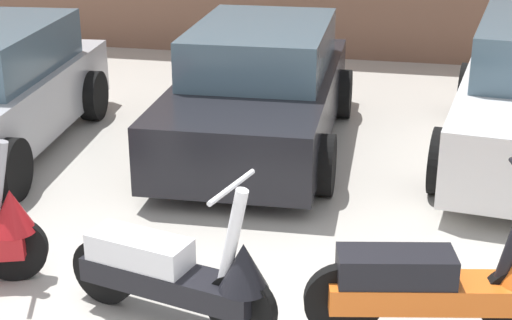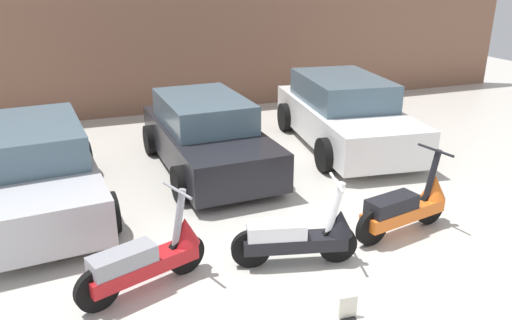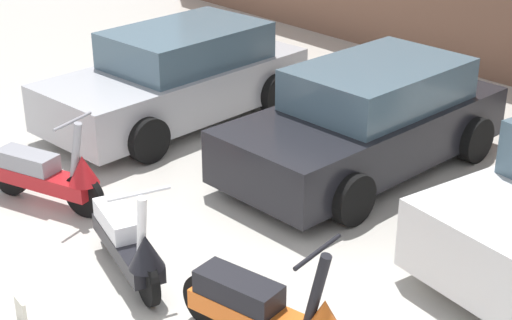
{
  "view_description": "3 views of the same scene",
  "coord_description": "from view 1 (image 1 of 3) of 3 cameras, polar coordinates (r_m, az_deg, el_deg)",
  "views": [
    {
      "loc": [
        1.21,
        -3.49,
        2.92
      ],
      "look_at": [
        -0.04,
        2.28,
        0.62
      ],
      "focal_mm": 55.0,
      "sensor_mm": 36.0,
      "label": 1
    },
    {
      "loc": [
        -2.59,
        -3.97,
        3.37
      ],
      "look_at": [
        -0.17,
        2.53,
        0.74
      ],
      "focal_mm": 35.0,
      "sensor_mm": 36.0,
      "label": 2
    },
    {
      "loc": [
        5.24,
        -2.45,
        4.05
      ],
      "look_at": [
        0.12,
        2.05,
        0.96
      ],
      "focal_mm": 55.0,
      "sensor_mm": 36.0,
      "label": 3
    }
  ],
  "objects": [
    {
      "name": "car_rear_center",
      "position": [
        8.33,
        0.23,
        5.15
      ],
      "size": [
        1.93,
        3.81,
        1.28
      ],
      "rotation": [
        0.0,
        0.0,
        -1.54
      ],
      "color": "black",
      "rests_on": "ground_plane"
    },
    {
      "name": "scooter_front_center",
      "position": [
        5.17,
        13.48,
        -8.54
      ],
      "size": [
        1.61,
        0.67,
        1.13
      ],
      "rotation": [
        0.0,
        0.0,
        0.2
      ],
      "color": "black",
      "rests_on": "ground_plane"
    },
    {
      "name": "scooter_front_right",
      "position": [
        5.19,
        -5.7,
        -8.08
      ],
      "size": [
        1.52,
        0.68,
        1.08
      ],
      "rotation": [
        0.0,
        0.0,
        -0.25
      ],
      "color": "black",
      "rests_on": "ground_plane"
    }
  ]
}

